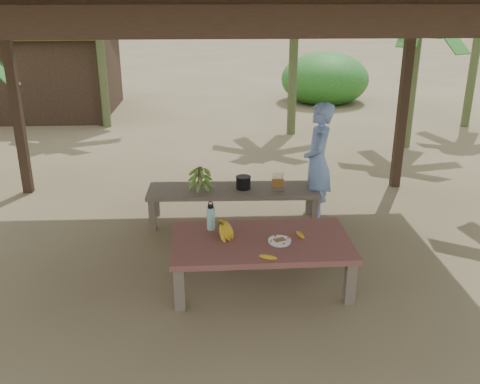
{
  "coord_description": "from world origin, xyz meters",
  "views": [
    {
      "loc": [
        0.02,
        -5.38,
        2.87
      ],
      "look_at": [
        0.28,
        0.04,
        0.8
      ],
      "focal_mm": 40.0,
      "sensor_mm": 36.0,
      "label": 1
    }
  ],
  "objects_px": {
    "bench": "(233,193)",
    "plate": "(280,241)",
    "woman": "(318,162)",
    "work_table": "(261,245)",
    "cooking_pot": "(243,183)",
    "ripe_banana_bunch": "(219,229)",
    "water_flask": "(211,217)"
  },
  "relations": [
    {
      "from": "work_table",
      "to": "water_flask",
      "type": "relative_size",
      "value": 5.77
    },
    {
      "from": "plate",
      "to": "ripe_banana_bunch",
      "type": "bearing_deg",
      "value": 163.87
    },
    {
      "from": "bench",
      "to": "woman",
      "type": "xyz_separation_m",
      "value": [
        1.09,
        0.05,
        0.38
      ]
    },
    {
      "from": "bench",
      "to": "ripe_banana_bunch",
      "type": "bearing_deg",
      "value": -96.28
    },
    {
      "from": "ripe_banana_bunch",
      "to": "work_table",
      "type": "bearing_deg",
      "value": -12.45
    },
    {
      "from": "bench",
      "to": "woman",
      "type": "distance_m",
      "value": 1.16
    },
    {
      "from": "work_table",
      "to": "woman",
      "type": "bearing_deg",
      "value": 61.21
    },
    {
      "from": "ripe_banana_bunch",
      "to": "cooking_pot",
      "type": "height_order",
      "value": "ripe_banana_bunch"
    },
    {
      "from": "work_table",
      "to": "plate",
      "type": "xyz_separation_m",
      "value": [
        0.17,
        -0.08,
        0.08
      ]
    },
    {
      "from": "work_table",
      "to": "bench",
      "type": "bearing_deg",
      "value": 96.81
    },
    {
      "from": "work_table",
      "to": "woman",
      "type": "height_order",
      "value": "woman"
    },
    {
      "from": "woman",
      "to": "work_table",
      "type": "bearing_deg",
      "value": -18.25
    },
    {
      "from": "plate",
      "to": "cooking_pot",
      "type": "height_order",
      "value": "cooking_pot"
    },
    {
      "from": "work_table",
      "to": "bench",
      "type": "xyz_separation_m",
      "value": [
        -0.23,
        1.61,
        -0.04
      ]
    },
    {
      "from": "ripe_banana_bunch",
      "to": "plate",
      "type": "height_order",
      "value": "ripe_banana_bunch"
    },
    {
      "from": "bench",
      "to": "plate",
      "type": "height_order",
      "value": "plate"
    },
    {
      "from": "work_table",
      "to": "plate",
      "type": "bearing_deg",
      "value": -25.64
    },
    {
      "from": "bench",
      "to": "water_flask",
      "type": "relative_size",
      "value": 7.01
    },
    {
      "from": "bench",
      "to": "plate",
      "type": "bearing_deg",
      "value": -75.61
    },
    {
      "from": "water_flask",
      "to": "cooking_pot",
      "type": "bearing_deg",
      "value": 72.82
    },
    {
      "from": "work_table",
      "to": "bench",
      "type": "height_order",
      "value": "work_table"
    },
    {
      "from": "woman",
      "to": "bench",
      "type": "bearing_deg",
      "value": -78.23
    },
    {
      "from": "bench",
      "to": "cooking_pot",
      "type": "height_order",
      "value": "cooking_pot"
    },
    {
      "from": "work_table",
      "to": "ripe_banana_bunch",
      "type": "bearing_deg",
      "value": 166.38
    },
    {
      "from": "plate",
      "to": "cooking_pot",
      "type": "xyz_separation_m",
      "value": [
        -0.27,
        1.7,
        0.01
      ]
    },
    {
      "from": "bench",
      "to": "water_flask",
      "type": "xyz_separation_m",
      "value": [
        -0.28,
        -1.33,
        0.24
      ]
    },
    {
      "from": "water_flask",
      "to": "woman",
      "type": "distance_m",
      "value": 1.95
    },
    {
      "from": "bench",
      "to": "work_table",
      "type": "bearing_deg",
      "value": -80.95
    },
    {
      "from": "bench",
      "to": "plate",
      "type": "distance_m",
      "value": 1.74
    },
    {
      "from": "ripe_banana_bunch",
      "to": "water_flask",
      "type": "height_order",
      "value": "water_flask"
    },
    {
      "from": "cooking_pot",
      "to": "ripe_banana_bunch",
      "type": "bearing_deg",
      "value": -102.11
    },
    {
      "from": "water_flask",
      "to": "cooking_pot",
      "type": "xyz_separation_m",
      "value": [
        0.41,
        1.34,
        -0.1
      ]
    }
  ]
}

